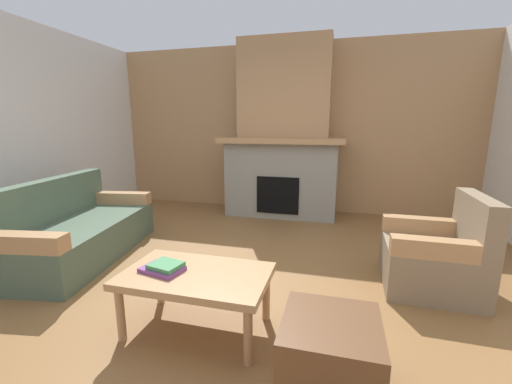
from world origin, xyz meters
TOP-DOWN VIEW (x-y plane):
  - ground at (0.00, 0.00)m, footprint 9.00×9.00m
  - wall_back_wood_panel at (0.00, 3.00)m, footprint 6.00×0.12m
  - fireplace at (0.00, 2.62)m, footprint 1.90×0.82m
  - couch at (-1.85, 0.30)m, footprint 1.13×1.92m
  - armchair at (1.75, 0.54)m, footprint 0.77×0.77m
  - coffee_table at (-0.03, -0.54)m, footprint 1.00×0.60m
  - ottoman at (0.89, -0.83)m, footprint 0.52×0.52m
  - book_stack_near_edge at (-0.25, -0.58)m, footprint 0.31×0.24m

SIDE VIEW (x-z plane):
  - ground at x=0.00m, z-range 0.00..0.00m
  - ottoman at x=0.89m, z-range 0.00..0.40m
  - couch at x=-1.85m, z-range -0.14..0.71m
  - armchair at x=1.75m, z-range -0.13..0.72m
  - coffee_table at x=-0.03m, z-range 0.16..0.59m
  - book_stack_near_edge at x=-0.25m, z-range 0.43..0.49m
  - fireplace at x=0.00m, z-range -0.19..2.51m
  - wall_back_wood_panel at x=0.00m, z-range 0.00..2.70m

